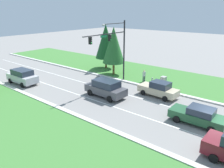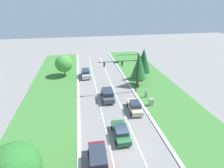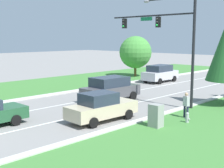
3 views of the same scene
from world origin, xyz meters
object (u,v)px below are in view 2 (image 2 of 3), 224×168
at_px(graphite_suv, 108,94).
at_px(conifer_near_right_tree, 139,66).
at_px(pedestrian, 146,93).
at_px(conifer_far_right_tree, 143,60).
at_px(burgundy_suv, 98,159).
at_px(forest_sedan, 121,132).
at_px(traffic_signal_mast, 127,67).
at_px(fire_hydrant, 151,98).
at_px(utility_cabinet, 151,102).
at_px(champagne_sedan, 135,106).
at_px(oak_near_left_tree, 64,64).
at_px(silver_suv, 86,73).

bearing_deg(graphite_suv, conifer_near_right_tree, 34.55).
relative_size(pedestrian, conifer_far_right_tree, 0.23).
bearing_deg(pedestrian, burgundy_suv, 70.07).
bearing_deg(pedestrian, conifer_near_right_tree, -74.22).
relative_size(burgundy_suv, forest_sedan, 1.07).
xyz_separation_m(graphite_suv, conifer_near_right_tree, (7.52, 4.83, 3.53)).
height_order(traffic_signal_mast, pedestrian, traffic_signal_mast).
height_order(forest_sedan, fire_hydrant, forest_sedan).
distance_m(traffic_signal_mast, graphite_suv, 6.30).
relative_size(utility_cabinet, conifer_far_right_tree, 0.19).
relative_size(graphite_suv, conifer_far_right_tree, 0.67).
xyz_separation_m(graphite_suv, champagne_sedan, (3.83, -4.70, -0.15)).
xyz_separation_m(burgundy_suv, fire_hydrant, (11.41, 12.99, -0.67)).
relative_size(pedestrian, fire_hydrant, 2.41).
xyz_separation_m(pedestrian, oak_near_left_tree, (-15.92, 14.02, 2.27)).
distance_m(traffic_signal_mast, oak_near_left_tree, 17.15).
xyz_separation_m(silver_suv, conifer_near_right_tree, (11.06, -6.91, 3.55)).
relative_size(forest_sedan, fire_hydrant, 6.71).
distance_m(traffic_signal_mast, fire_hydrant, 7.37).
bearing_deg(fire_hydrant, silver_suv, 130.80).
distance_m(burgundy_suv, forest_sedan, 5.48).
xyz_separation_m(utility_cabinet, conifer_near_right_tree, (0.34, 8.48, 3.86)).
bearing_deg(silver_suv, forest_sedan, -81.97).
bearing_deg(conifer_near_right_tree, forest_sedan, -115.89).
bearing_deg(graphite_suv, forest_sedan, -87.56).
bearing_deg(graphite_suv, champagne_sedan, -48.99).
relative_size(fire_hydrant, conifer_near_right_tree, 0.10).
relative_size(fire_hydrant, conifer_far_right_tree, 0.09).
xyz_separation_m(champagne_sedan, utility_cabinet, (3.35, 1.05, -0.18)).
relative_size(burgundy_suv, utility_cabinet, 3.65).
bearing_deg(graphite_suv, conifer_far_right_tree, 42.05).
bearing_deg(utility_cabinet, conifer_near_right_tree, 87.70).
xyz_separation_m(fire_hydrant, conifer_near_right_tree, (-0.46, 6.43, 4.21)).
distance_m(fire_hydrant, conifer_near_right_tree, 7.70).
bearing_deg(champagne_sedan, conifer_near_right_tree, 71.83).
height_order(graphite_suv, champagne_sedan, graphite_suv).
xyz_separation_m(silver_suv, champagne_sedan, (7.37, -16.44, -0.14)).
height_order(champagne_sedan, conifer_near_right_tree, conifer_near_right_tree).
relative_size(forest_sedan, conifer_near_right_tree, 0.65).
xyz_separation_m(graphite_suv, oak_near_left_tree, (-8.59, 13.35, 2.18)).
height_order(champagne_sedan, conifer_far_right_tree, conifer_far_right_tree).
xyz_separation_m(fire_hydrant, oak_near_left_tree, (-16.57, 14.95, 2.86)).
bearing_deg(conifer_near_right_tree, burgundy_suv, -119.43).
bearing_deg(traffic_signal_mast, burgundy_suv, -114.29).
relative_size(traffic_signal_mast, forest_sedan, 1.75).
height_order(silver_suv, graphite_suv, graphite_suv).
bearing_deg(oak_near_left_tree, conifer_far_right_tree, -15.63).
xyz_separation_m(forest_sedan, conifer_far_right_tree, (9.60, 18.64, 3.79)).
height_order(champagne_sedan, oak_near_left_tree, oak_near_left_tree).
height_order(oak_near_left_tree, conifer_far_right_tree, conifer_far_right_tree).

